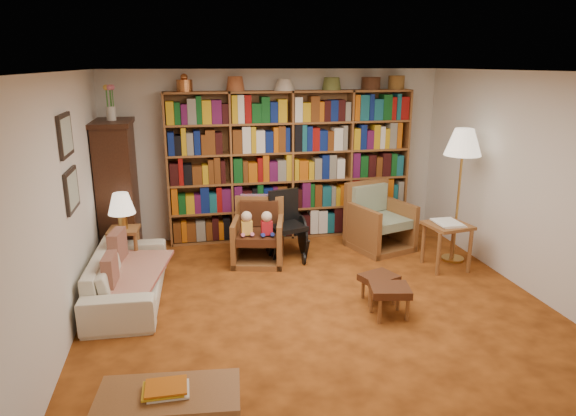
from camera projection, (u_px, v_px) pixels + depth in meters
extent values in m
plane|color=#A55219|center=(316.00, 303.00, 5.71)|extent=(5.00, 5.00, 0.00)
plane|color=white|center=(320.00, 71.00, 5.03)|extent=(5.00, 5.00, 0.00)
plane|color=silver|center=(276.00, 155.00, 7.72)|extent=(5.00, 0.00, 5.00)
plane|color=silver|center=(426.00, 298.00, 3.01)|extent=(5.00, 0.00, 5.00)
plane|color=silver|center=(64.00, 208.00, 4.89)|extent=(0.00, 5.00, 5.00)
plane|color=silver|center=(530.00, 184.00, 5.85)|extent=(0.00, 5.00, 5.00)
cube|color=brown|center=(291.00, 166.00, 7.65)|extent=(3.60, 0.30, 2.20)
cube|color=#351C0E|center=(118.00, 192.00, 6.92)|extent=(0.45, 0.90, 1.80)
cube|color=#351C0E|center=(112.00, 123.00, 6.66)|extent=(0.50, 0.95, 0.06)
cylinder|color=silver|center=(111.00, 113.00, 6.63)|extent=(0.12, 0.12, 0.18)
cube|color=black|center=(65.00, 135.00, 5.00)|extent=(0.03, 0.52, 0.42)
cube|color=gray|center=(67.00, 135.00, 5.00)|extent=(0.01, 0.44, 0.34)
cube|color=black|center=(72.00, 190.00, 5.15)|extent=(0.03, 0.52, 0.42)
cube|color=gray|center=(73.00, 190.00, 5.15)|extent=(0.01, 0.44, 0.34)
imported|color=beige|center=(128.00, 275.00, 5.78)|extent=(1.88, 0.80, 0.54)
cube|color=beige|center=(132.00, 273.00, 5.79)|extent=(0.91, 1.38, 0.04)
cube|color=maroon|center=(118.00, 251.00, 6.04)|extent=(0.19, 0.41, 0.39)
cube|color=maroon|center=(110.00, 274.00, 5.38)|extent=(0.13, 0.36, 0.36)
cube|color=brown|center=(124.00, 230.00, 6.42)|extent=(0.40, 0.40, 0.04)
cylinder|color=brown|center=(112.00, 257.00, 6.33)|extent=(0.05, 0.05, 0.54)
cylinder|color=brown|center=(137.00, 255.00, 6.39)|extent=(0.05, 0.05, 0.54)
cylinder|color=brown|center=(115.00, 249.00, 6.61)|extent=(0.05, 0.05, 0.54)
cylinder|color=brown|center=(138.00, 247.00, 6.67)|extent=(0.05, 0.05, 0.54)
cylinder|color=#B9893B|center=(123.00, 221.00, 6.39)|extent=(0.11, 0.11, 0.19)
cone|color=beige|center=(121.00, 203.00, 6.33)|extent=(0.34, 0.34, 0.26)
cube|color=brown|center=(258.00, 259.00, 6.90)|extent=(0.80, 0.82, 0.07)
cube|color=brown|center=(236.00, 242.00, 6.77)|extent=(0.22, 0.69, 0.59)
cube|color=brown|center=(280.00, 239.00, 6.89)|extent=(0.22, 0.69, 0.59)
cube|color=brown|center=(255.00, 225.00, 7.09)|extent=(0.66, 0.22, 0.83)
cube|color=#4B2314|center=(258.00, 236.00, 6.78)|extent=(0.63, 0.68, 0.11)
cube|color=#4B2314|center=(255.00, 213.00, 6.97)|extent=(0.52, 0.21, 0.35)
cube|color=#C13343|center=(254.00, 207.00, 7.05)|extent=(0.52, 0.17, 0.37)
cube|color=brown|center=(379.00, 246.00, 7.39)|extent=(0.95, 0.97, 0.08)
cube|color=brown|center=(358.00, 228.00, 7.25)|extent=(0.31, 0.76, 0.66)
cube|color=brown|center=(402.00, 225.00, 7.38)|extent=(0.31, 0.76, 0.66)
cube|color=brown|center=(372.00, 211.00, 7.61)|extent=(0.74, 0.31, 0.93)
cube|color=#8FA382|center=(381.00, 222.00, 7.26)|extent=(0.76, 0.80, 0.12)
cube|color=#8FA382|center=(375.00, 198.00, 7.48)|extent=(0.58, 0.28, 0.39)
cube|color=black|center=(287.00, 227.00, 6.93)|extent=(0.56, 0.56, 0.06)
cube|color=black|center=(283.00, 205.00, 7.06)|extent=(0.44, 0.18, 0.45)
cylinder|color=black|center=(267.00, 238.00, 7.02)|extent=(0.03, 0.55, 0.55)
cylinder|color=black|center=(303.00, 235.00, 7.11)|extent=(0.03, 0.55, 0.55)
cylinder|color=black|center=(277.00, 261.00, 6.73)|extent=(0.03, 0.16, 0.16)
cylinder|color=black|center=(304.00, 259.00, 6.80)|extent=(0.03, 0.16, 0.16)
cylinder|color=#B9893B|center=(453.00, 259.00, 6.97)|extent=(0.30, 0.30, 0.03)
cylinder|color=#B9893B|center=(457.00, 207.00, 6.77)|extent=(0.03, 0.03, 1.50)
cone|color=beige|center=(463.00, 142.00, 6.54)|extent=(0.47, 0.47, 0.34)
cube|color=brown|center=(448.00, 225.00, 6.56)|extent=(0.58, 0.58, 0.04)
cylinder|color=brown|center=(439.00, 254.00, 6.40)|extent=(0.05, 0.05, 0.56)
cylinder|color=brown|center=(470.00, 252.00, 6.48)|extent=(0.05, 0.05, 0.56)
cylinder|color=brown|center=(423.00, 243.00, 6.80)|extent=(0.05, 0.05, 0.56)
cylinder|color=brown|center=(453.00, 241.00, 6.88)|extent=(0.05, 0.05, 0.56)
cube|color=white|center=(448.00, 223.00, 6.55)|extent=(0.36, 0.42, 0.03)
cube|color=#4B2314|center=(379.00, 278.00, 5.69)|extent=(0.46, 0.43, 0.07)
cylinder|color=brown|center=(370.00, 297.00, 5.60)|extent=(0.04, 0.04, 0.24)
cylinder|color=brown|center=(394.00, 294.00, 5.65)|extent=(0.04, 0.04, 0.24)
cylinder|color=brown|center=(363.00, 288.00, 5.81)|extent=(0.04, 0.04, 0.24)
cylinder|color=brown|center=(386.00, 286.00, 5.86)|extent=(0.04, 0.04, 0.24)
cube|color=#4B2314|center=(390.00, 290.00, 5.34)|extent=(0.46, 0.41, 0.08)
cylinder|color=brown|center=(380.00, 312.00, 5.24)|extent=(0.04, 0.04, 0.26)
cylinder|color=brown|center=(407.00, 309.00, 5.30)|extent=(0.04, 0.04, 0.26)
cylinder|color=brown|center=(371.00, 301.00, 5.47)|extent=(0.04, 0.04, 0.26)
cylinder|color=brown|center=(398.00, 299.00, 5.53)|extent=(0.04, 0.04, 0.26)
cube|color=brown|center=(169.00, 395.00, 3.52)|extent=(1.02, 0.58, 0.05)
cylinder|color=brown|center=(108.00, 410.00, 3.68)|extent=(0.06, 0.06, 0.35)
cylinder|color=brown|center=(231.00, 395.00, 3.85)|extent=(0.06, 0.06, 0.35)
cube|color=brown|center=(168.00, 389.00, 3.51)|extent=(0.30, 0.25, 0.05)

